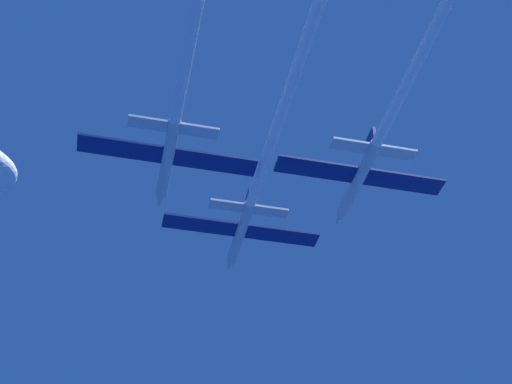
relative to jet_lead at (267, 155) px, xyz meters
The scene contains 3 objects.
jet_lead is the anchor object (origin of this frame).
jet_left_wing 16.15m from the jet_lead, 133.06° to the right, with size 20.35×55.66×3.37m.
jet_right_wing 17.56m from the jet_lead, 49.52° to the right, with size 20.35×56.08×3.37m.
Camera 1 is at (-14.65, -74.15, -56.29)m, focal length 51.45 mm.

